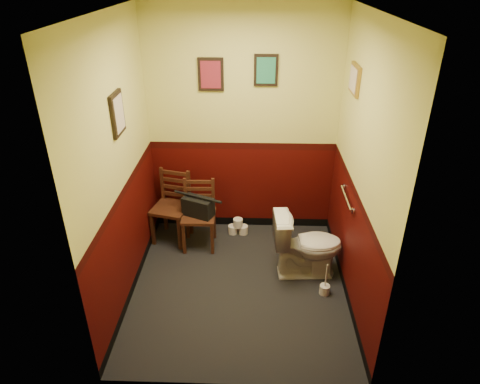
# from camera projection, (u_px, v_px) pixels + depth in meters

# --- Properties ---
(floor) EXTENTS (2.20, 2.40, 0.00)m
(floor) POSITION_uv_depth(u_px,v_px,m) (239.00, 286.00, 4.54)
(floor) COLOR black
(floor) RESTS_ON ground
(ceiling) EXTENTS (2.20, 2.40, 0.00)m
(ceiling) POSITION_uv_depth(u_px,v_px,m) (239.00, 12.00, 3.25)
(ceiling) COLOR silver
(ceiling) RESTS_ON ground
(wall_back) EXTENTS (2.20, 0.00, 2.70)m
(wall_back) POSITION_uv_depth(u_px,v_px,m) (243.00, 127.00, 4.95)
(wall_back) COLOR #3B0705
(wall_back) RESTS_ON ground
(wall_front) EXTENTS (2.20, 0.00, 2.70)m
(wall_front) POSITION_uv_depth(u_px,v_px,m) (233.00, 249.00, 2.84)
(wall_front) COLOR #3B0705
(wall_front) RESTS_ON ground
(wall_left) EXTENTS (0.00, 2.40, 2.70)m
(wall_left) POSITION_uv_depth(u_px,v_px,m) (120.00, 170.00, 3.93)
(wall_left) COLOR #3B0705
(wall_left) RESTS_ON ground
(wall_right) EXTENTS (0.00, 2.40, 2.70)m
(wall_right) POSITION_uv_depth(u_px,v_px,m) (360.00, 173.00, 3.86)
(wall_right) COLOR #3B0705
(wall_right) RESTS_ON ground
(grab_bar) EXTENTS (0.05, 0.56, 0.06)m
(grab_bar) POSITION_uv_depth(u_px,v_px,m) (347.00, 198.00, 4.27)
(grab_bar) COLOR silver
(grab_bar) RESTS_ON wall_right
(framed_print_back_a) EXTENTS (0.28, 0.04, 0.36)m
(framed_print_back_a) POSITION_uv_depth(u_px,v_px,m) (211.00, 74.00, 4.66)
(framed_print_back_a) COLOR black
(framed_print_back_a) RESTS_ON wall_back
(framed_print_back_b) EXTENTS (0.26, 0.04, 0.34)m
(framed_print_back_b) POSITION_uv_depth(u_px,v_px,m) (266.00, 70.00, 4.62)
(framed_print_back_b) COLOR black
(framed_print_back_b) RESTS_ON wall_back
(framed_print_left) EXTENTS (0.04, 0.30, 0.38)m
(framed_print_left) POSITION_uv_depth(u_px,v_px,m) (118.00, 114.00, 3.78)
(framed_print_left) COLOR black
(framed_print_left) RESTS_ON wall_left
(framed_print_right) EXTENTS (0.04, 0.34, 0.28)m
(framed_print_right) POSITION_uv_depth(u_px,v_px,m) (355.00, 79.00, 4.06)
(framed_print_right) COLOR olive
(framed_print_right) RESTS_ON wall_right
(toilet) EXTENTS (0.77, 0.46, 0.73)m
(toilet) POSITION_uv_depth(u_px,v_px,m) (307.00, 245.00, 4.57)
(toilet) COLOR white
(toilet) RESTS_ON floor
(toilet_brush) EXTENTS (0.10, 0.10, 0.37)m
(toilet_brush) POSITION_uv_depth(u_px,v_px,m) (325.00, 289.00, 4.41)
(toilet_brush) COLOR silver
(toilet_brush) RESTS_ON floor
(chair_left) EXTENTS (0.49, 0.49, 0.87)m
(chair_left) POSITION_uv_depth(u_px,v_px,m) (172.00, 207.00, 5.14)
(chair_left) COLOR #4B2516
(chair_left) RESTS_ON floor
(chair_right) EXTENTS (0.39, 0.39, 0.82)m
(chair_right) POSITION_uv_depth(u_px,v_px,m) (199.00, 214.00, 5.03)
(chair_right) COLOR #4B2516
(chair_right) RESTS_ON floor
(handbag) EXTENTS (0.39, 0.30, 0.26)m
(handbag) POSITION_uv_depth(u_px,v_px,m) (198.00, 207.00, 4.94)
(handbag) COLOR black
(handbag) RESTS_ON chair_right
(tp_stack) EXTENTS (0.25, 0.13, 0.21)m
(tp_stack) POSITION_uv_depth(u_px,v_px,m) (238.00, 227.00, 5.38)
(tp_stack) COLOR silver
(tp_stack) RESTS_ON floor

